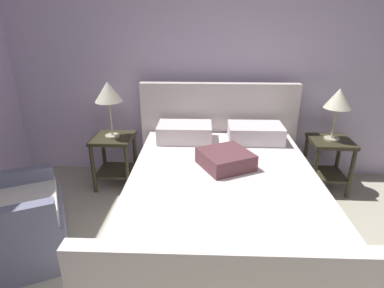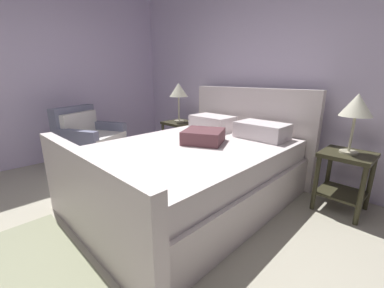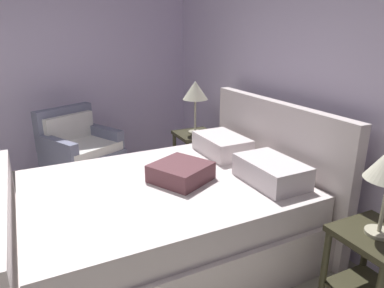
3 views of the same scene
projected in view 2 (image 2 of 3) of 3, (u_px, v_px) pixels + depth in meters
ground_plane at (72, 269)px, 1.70m from camera, size 5.21×5.23×0.02m
wall_back at (274, 67)px, 3.12m from camera, size 5.33×0.12×2.85m
bed at (195, 168)px, 2.62m from camera, size 1.81×2.34×1.17m
nightstand_right at (345, 172)px, 2.36m from camera, size 0.44×0.44×0.60m
table_lamp_right at (357, 107)px, 2.19m from camera, size 0.28×0.28×0.56m
nightstand_left at (179, 133)px, 3.99m from camera, size 0.44×0.44×0.60m
table_lamp_left at (179, 91)px, 3.80m from camera, size 0.29×0.29×0.61m
armchair at (91, 145)px, 3.49m from camera, size 0.98×0.97×0.90m
area_rug at (4, 287)px, 1.54m from camera, size 1.44×0.98×0.01m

